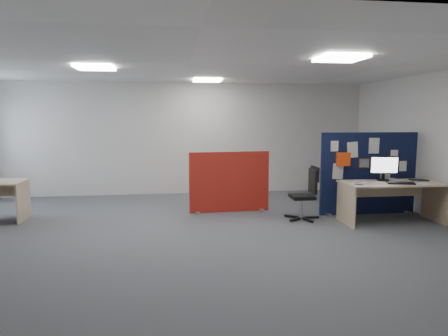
{
  "coord_description": "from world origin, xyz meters",
  "views": [
    {
      "loc": [
        -0.3,
        -6.3,
        1.88
      ],
      "look_at": [
        0.61,
        0.52,
        1.0
      ],
      "focal_mm": 32.0,
      "sensor_mm": 36.0,
      "label": 1
    }
  ],
  "objects": [
    {
      "name": "monitor_main",
      "position": [
        3.52,
        0.44,
        0.98
      ],
      "size": [
        0.51,
        0.21,
        0.45
      ],
      "rotation": [
        0.0,
        0.0,
        -0.17
      ],
      "color": "black",
      "rests_on": "main_desk"
    },
    {
      "name": "wall_front",
      "position": [
        0.0,
        -3.5,
        1.35
      ],
      "size": [
        9.0,
        0.02,
        2.7
      ],
      "primitive_type": "cube",
      "color": "silver",
      "rests_on": "floor"
    },
    {
      "name": "red_divider",
      "position": [
        0.84,
        1.43,
        0.59
      ],
      "size": [
        1.6,
        0.3,
        1.2
      ],
      "rotation": [
        0.0,
        0.0,
        0.05
      ],
      "color": "#AF2516",
      "rests_on": "floor"
    },
    {
      "name": "floor",
      "position": [
        0.0,
        0.0,
        0.0
      ],
      "size": [
        9.0,
        9.0,
        0.0
      ],
      "primitive_type": "plane",
      "color": "#4F5257",
      "rests_on": "ground"
    },
    {
      "name": "mouse",
      "position": [
        3.97,
        0.15,
        0.74
      ],
      "size": [
        0.1,
        0.07,
        0.03
      ],
      "primitive_type": "cube",
      "rotation": [
        0.0,
        0.0,
        -0.09
      ],
      "color": "#9F9FA4",
      "rests_on": "main_desk"
    },
    {
      "name": "wall_back",
      "position": [
        0.0,
        3.5,
        1.35
      ],
      "size": [
        9.0,
        0.02,
        2.7
      ],
      "primitive_type": "cube",
      "color": "silver",
      "rests_on": "floor"
    },
    {
      "name": "navy_divider",
      "position": [
        3.46,
        0.91,
        0.8
      ],
      "size": [
        1.93,
        0.3,
        1.59
      ],
      "color": "#0E0E33",
      "rests_on": "floor"
    },
    {
      "name": "keyboard",
      "position": [
        3.64,
        0.08,
        0.74
      ],
      "size": [
        0.48,
        0.3,
        0.02
      ],
      "primitive_type": "cube",
      "rotation": [
        0.0,
        0.0,
        -0.28
      ],
      "color": "black",
      "rests_on": "main_desk"
    },
    {
      "name": "main_desk",
      "position": [
        3.58,
        0.28,
        0.56
      ],
      "size": [
        1.75,
        0.78,
        0.73
      ],
      "color": "tan",
      "rests_on": "floor"
    },
    {
      "name": "ceiling_lights",
      "position": [
        0.33,
        0.67,
        2.67
      ],
      "size": [
        4.1,
        4.1,
        0.04
      ],
      "color": "white",
      "rests_on": "ceiling"
    },
    {
      "name": "ceiling",
      "position": [
        0.0,
        0.0,
        2.7
      ],
      "size": [
        9.0,
        7.0,
        0.02
      ],
      "primitive_type": "cube",
      "color": "white",
      "rests_on": "wall_back"
    },
    {
      "name": "office_chair",
      "position": [
        2.17,
        0.64,
        0.55
      ],
      "size": [
        0.61,
        0.64,
        0.96
      ],
      "rotation": [
        0.0,
        0.0,
        -0.01
      ],
      "color": "black",
      "rests_on": "floor"
    },
    {
      "name": "paper_tray",
      "position": [
        4.18,
        0.37,
        0.74
      ],
      "size": [
        0.29,
        0.24,
        0.01
      ],
      "primitive_type": "cube",
      "rotation": [
        0.0,
        0.0,
        -0.07
      ],
      "color": "black",
      "rests_on": "main_desk"
    },
    {
      "name": "desk_papers",
      "position": [
        3.32,
        0.21,
        0.73
      ],
      "size": [
        1.44,
        0.88,
        0.0
      ],
      "color": "white",
      "rests_on": "main_desk"
    }
  ]
}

